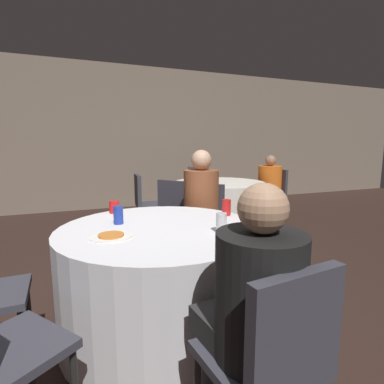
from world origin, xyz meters
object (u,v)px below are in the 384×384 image
object	(u,v)px
chair_far_north	(199,186)
chair_far_west	(145,199)
soda_can_silver	(221,223)
table_far	(218,207)
chair_near_northeast	(203,218)
person_orange_shirt	(266,188)
soda_can_red	(226,207)
chair_near_south	(274,353)
pizza_plate_near	(111,236)
table_near	(161,279)
chair_far_southwest	(177,209)
soda_can_blue	(118,215)
person_black_shirt	(246,318)
person_floral_shirt	(199,213)
chair_far_east	(273,190)

from	to	relation	value
chair_far_north	chair_far_west	xyz separation A→B (m)	(-1.22, -0.98, 0.00)
chair_far_west	soda_can_silver	size ratio (longest dim) A/B	7.12
table_far	chair_near_northeast	world-z (taller)	chair_near_northeast
chair_near_northeast	person_orange_shirt	bearing A→B (deg)	-103.19
soda_can_red	chair_near_south	bearing A→B (deg)	-110.04
person_orange_shirt	soda_can_red	world-z (taller)	person_orange_shirt
chair_far_north	person_orange_shirt	distance (m)	1.22
table_far	pizza_plate_near	xyz separation A→B (m)	(-1.76, -2.12, 0.37)
person_orange_shirt	soda_can_silver	distance (m)	3.14
table_near	chair_far_southwest	xyz separation A→B (m)	(0.57, 1.36, 0.17)
chair_near_northeast	soda_can_blue	size ratio (longest dim) A/B	7.12
chair_far_southwest	person_black_shirt	world-z (taller)	person_black_shirt
person_orange_shirt	person_floral_shirt	xyz separation A→B (m)	(-1.76, -1.41, 0.04)
chair_far_north	pizza_plate_near	bearing A→B (deg)	66.91
table_far	soda_can_blue	distance (m)	2.52
person_black_shirt	person_floral_shirt	size ratio (longest dim) A/B	0.93
person_floral_shirt	chair_far_east	bearing A→B (deg)	-104.23
chair_far_southwest	pizza_plate_near	world-z (taller)	chair_far_southwest
chair_near_south	person_floral_shirt	world-z (taller)	person_floral_shirt
chair_far_north	person_orange_shirt	world-z (taller)	person_orange_shirt
table_near	chair_near_northeast	world-z (taller)	chair_near_northeast
person_black_shirt	pizza_plate_near	size ratio (longest dim) A/B	4.60
soda_can_red	soda_can_blue	bearing A→B (deg)	176.67
chair_near_northeast	soda_can_silver	world-z (taller)	chair_near_northeast
table_far	soda_can_silver	size ratio (longest dim) A/B	10.92
chair_near_south	chair_far_north	distance (m)	4.39
table_far	chair_far_southwest	distance (m)	1.09
chair_far_southwest	soda_can_silver	bearing A→B (deg)	-46.07
soda_can_blue	pizza_plate_near	bearing A→B (deg)	-105.96
table_far	soda_can_red	bearing A→B (deg)	-114.84
chair_near_south	pizza_plate_near	world-z (taller)	chair_near_south
person_floral_shirt	pizza_plate_near	xyz separation A→B (m)	(-0.91, -0.83, 0.12)
soda_can_blue	table_near	bearing A→B (deg)	-36.19
soda_can_red	soda_can_silver	bearing A→B (deg)	-121.75
chair_far_north	soda_can_silver	distance (m)	3.57
chair_far_southwest	soda_can_silver	world-z (taller)	chair_far_southwest
chair_far_west	soda_can_blue	world-z (taller)	chair_far_west
person_orange_shirt	person_floral_shirt	distance (m)	2.26
chair_far_southwest	pizza_plate_near	bearing A→B (deg)	-68.56
chair_near_northeast	person_black_shirt	size ratio (longest dim) A/B	0.77
chair_far_southwest	person_orange_shirt	size ratio (longest dim) A/B	0.79
chair_far_southwest	person_floral_shirt	bearing A→B (deg)	-36.52
chair_far_east	chair_far_west	world-z (taller)	same
chair_far_north	person_floral_shirt	xyz separation A→B (m)	(-0.99, -2.36, 0.09)
chair_near_northeast	chair_near_south	bearing A→B (deg)	112.69
chair_far_west	soda_can_blue	xyz separation A→B (m)	(-0.60, -1.91, 0.26)
chair_near_northeast	soda_can_silver	bearing A→B (deg)	110.78
chair_far_west	soda_can_red	size ratio (longest dim) A/B	7.12
chair_far_east	soda_can_silver	world-z (taller)	chair_far_east
chair_near_south	soda_can_silver	bearing A→B (deg)	69.95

